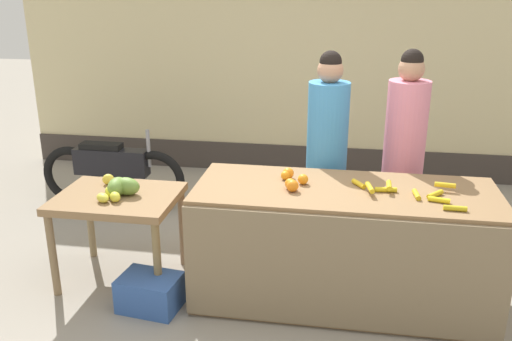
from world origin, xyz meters
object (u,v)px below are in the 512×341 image
(parked_motorcycle, at_px, (112,171))
(produce_crate, at_px, (150,292))
(produce_sack, at_px, (227,218))
(vendor_woman_pink_shirt, at_px, (403,158))
(vendor_woman_blue_shirt, at_px, (326,158))

(parked_motorcycle, height_order, produce_crate, parked_motorcycle)
(parked_motorcycle, distance_m, produce_sack, 1.59)
(vendor_woman_pink_shirt, bearing_deg, parked_motorcycle, 166.90)
(vendor_woman_blue_shirt, distance_m, vendor_woman_pink_shirt, 0.64)
(vendor_woman_blue_shirt, height_order, vendor_woman_pink_shirt, vendor_woman_pink_shirt)
(vendor_woman_blue_shirt, height_order, produce_sack, vendor_woman_blue_shirt)
(vendor_woman_blue_shirt, bearing_deg, vendor_woman_pink_shirt, 8.01)
(parked_motorcycle, height_order, produce_sack, parked_motorcycle)
(vendor_woman_blue_shirt, xyz_separation_m, produce_crate, (-1.23, -1.05, -0.78))
(produce_crate, xyz_separation_m, produce_sack, (0.35, 1.11, 0.14))
(vendor_woman_pink_shirt, height_order, produce_sack, vendor_woman_pink_shirt)
(parked_motorcycle, xyz_separation_m, produce_sack, (1.42, -0.72, -0.13))
(produce_crate, bearing_deg, produce_sack, 72.44)
(parked_motorcycle, relative_size, produce_sack, 2.95)
(vendor_woman_pink_shirt, xyz_separation_m, produce_crate, (-1.87, -1.14, -0.79))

